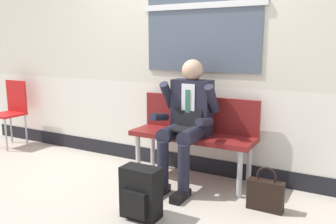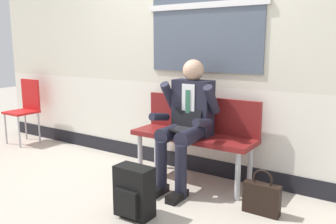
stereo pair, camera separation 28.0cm
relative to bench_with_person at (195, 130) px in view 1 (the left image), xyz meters
name	(u,v)px [view 1 (the left image)]	position (x,y,z in m)	size (l,w,h in m)	color
ground_plane	(148,185)	(-0.33, -0.38, -0.54)	(18.00, 18.00, 0.00)	#B2A899
station_wall	(180,51)	(-0.33, 0.28, 0.79)	(6.17, 0.17, 2.66)	beige
bench_with_person	(195,130)	(0.00, 0.00, 0.00)	(1.28, 0.42, 0.87)	maroon
person_seated	(186,120)	(0.00, -0.19, 0.14)	(0.57, 0.70, 1.26)	#1E1E2D
backpack	(140,193)	(-0.02, -0.98, -0.33)	(0.32, 0.21, 0.43)	black
handbag	(265,194)	(0.84, -0.36, -0.39)	(0.31, 0.09, 0.39)	black
folding_chair	(12,107)	(-2.76, -0.07, 0.01)	(0.38, 0.38, 0.91)	red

